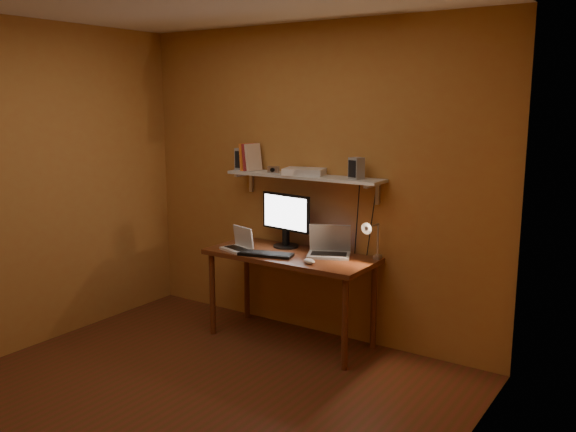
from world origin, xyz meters
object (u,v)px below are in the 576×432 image
Objects in this scene: netbook at (239,243)px; mouse at (309,261)px; desk_lamp at (372,236)px; speaker_right at (356,168)px; monitor at (286,217)px; laptop at (329,247)px; desk at (291,264)px; speaker_left at (243,159)px; router at (304,172)px; shelf_camera at (273,170)px; keyboard at (266,254)px; wall_shelf at (304,177)px.

netbook reaches higher than mouse.
desk_lamp is 0.53m from speaker_right.
laptop is at bearing 3.36° from monitor.
speaker_left is (-0.64, 0.20, 0.80)m from desk.
desk is 0.36m from mouse.
router is (0.01, 0.19, 0.74)m from desk.
mouse is at bearing -52.81° from router.
mouse is (0.29, -0.18, 0.11)m from desk.
netbook is 2.80× the size of shelf_camera.
desk is 0.41m from monitor.
speaker_right reaches higher than desk_lamp.
netbook is 1.53× the size of speaker_left.
monitor is 0.67m from speaker_left.
laptop is 1.14m from speaker_left.
shelf_camera is (-0.14, 0.31, 0.64)m from keyboard.
router is at bearing 174.49° from desk_lamp.
desk_lamp is at bearing 10.81° from desk.
desk_lamp is (0.37, -0.00, 0.14)m from laptop.
wall_shelf is 3.47× the size of laptop.
wall_shelf is at bearing 90.00° from desk.
laptop is 0.51m from keyboard.
speaker_left reaches higher than desk.
speaker_right reaches higher than mouse.
monitor is 1.54× the size of router.
router is at bearing 10.41° from shelf_camera.
speaker_left is 1.13× the size of speaker_right.
router is (-0.28, 0.06, 0.59)m from laptop.
shelf_camera is (-0.11, -0.03, 0.40)m from monitor.
speaker_right is (0.91, 0.31, 0.66)m from netbook.
router reaches higher than wall_shelf.
shelf_camera is (0.16, 0.27, 0.60)m from netbook.
mouse is (0.29, -0.38, -0.59)m from wall_shelf.
keyboard reaches higher than desk.
monitor is 1.15× the size of keyboard.
keyboard is 1.17× the size of desk_lamp.
speaker_right reaches higher than laptop.
keyboard is 2.62× the size of speaker_right.
monitor is (-0.16, 0.16, 0.34)m from desk.
mouse reaches higher than keyboard.
netbook is at bearing -120.45° from shelf_camera.
wall_shelf is at bearing 142.51° from laptop.
desk_lamp is (0.66, 0.13, 0.29)m from desk.
monitor is (-0.16, -0.03, -0.35)m from wall_shelf.
monitor reaches higher than mouse.
monitor reaches higher than laptop.
router is (0.01, -0.01, 0.04)m from wall_shelf.
desk_lamp is 3.63× the size of shelf_camera.
keyboard is at bearing -163.15° from mouse.
desk_lamp is (0.66, -0.07, -0.40)m from wall_shelf.
keyboard is 0.73m from shelf_camera.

